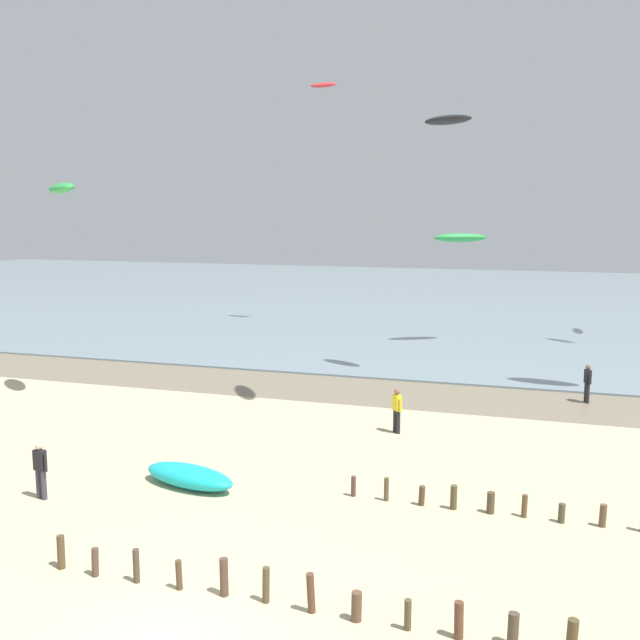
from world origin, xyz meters
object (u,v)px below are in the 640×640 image
object	(u,v)px
person_left_flank	(397,409)
kite_aloft_6	(62,188)
kite_aloft_5	(448,120)
kite_aloft_1	(460,238)
person_nearest_camera	(40,469)
kite_aloft_7	(323,85)
grounded_kite	(189,476)
person_mid_beach	(587,382)

from	to	relation	value
person_left_flank	kite_aloft_6	xyz separation A→B (m)	(-14.99, 0.80, 8.41)
kite_aloft_5	kite_aloft_1	bearing A→B (deg)	-60.35
person_nearest_camera	kite_aloft_7	xyz separation A→B (m)	(-1.40, 33.02, 16.09)
grounded_kite	kite_aloft_6	distance (m)	15.64
grounded_kite	kite_aloft_5	world-z (taller)	kite_aloft_5
grounded_kite	kite_aloft_5	bearing A→B (deg)	85.39
person_nearest_camera	grounded_kite	bearing A→B (deg)	30.17
kite_aloft_1	person_left_flank	bearing A→B (deg)	-117.72
person_left_flank	kite_aloft_7	bearing A→B (deg)	113.11
person_mid_beach	person_nearest_camera	bearing A→B (deg)	-134.47
person_nearest_camera	person_mid_beach	bearing A→B (deg)	45.53
person_left_flank	grounded_kite	bearing A→B (deg)	-124.79
grounded_kite	kite_aloft_5	distance (m)	21.46
kite_aloft_1	kite_aloft_6	bearing A→B (deg)	-156.81
person_mid_beach	grounded_kite	distance (m)	18.54
grounded_kite	kite_aloft_6	bearing A→B (deg)	154.56
kite_aloft_5	kite_aloft_6	distance (m)	17.99
person_mid_beach	kite_aloft_5	bearing A→B (deg)	157.94
person_nearest_camera	kite_aloft_5	distance (m)	24.00
kite_aloft_1	kite_aloft_7	xyz separation A→B (m)	(-10.20, 4.49, 10.29)
kite_aloft_5	kite_aloft_6	world-z (taller)	kite_aloft_5
person_nearest_camera	grounded_kite	distance (m)	4.31
person_mid_beach	kite_aloft_5	size ratio (longest dim) A/B	0.64
kite_aloft_7	person_nearest_camera	bearing A→B (deg)	100.57
person_left_flank	kite_aloft_7	distance (m)	30.34
person_left_flank	kite_aloft_6	bearing A→B (deg)	176.95
person_mid_beach	person_left_flank	xyz separation A→B (m)	(-7.14, -6.78, 0.00)
grounded_kite	person_nearest_camera	bearing A→B (deg)	-136.50
person_mid_beach	grounded_kite	xyz separation A→B (m)	(-12.15, -13.99, -0.60)
kite_aloft_1	kite_aloft_5	xyz separation A→B (m)	(0.29, -9.66, 5.93)
person_mid_beach	grounded_kite	bearing A→B (deg)	-130.97
person_mid_beach	kite_aloft_6	xyz separation A→B (m)	(-22.13, -5.98, 8.41)
person_left_flank	grounded_kite	world-z (taller)	person_left_flank
person_nearest_camera	grounded_kite	world-z (taller)	person_nearest_camera
grounded_kite	kite_aloft_7	world-z (taller)	kite_aloft_7
person_nearest_camera	grounded_kite	size ratio (longest dim) A/B	0.53
person_mid_beach	kite_aloft_5	xyz separation A→B (m)	(-6.74, 2.73, 11.72)
kite_aloft_6	kite_aloft_7	distance (m)	24.61
kite_aloft_5	person_nearest_camera	bearing A→B (deg)	92.15
person_nearest_camera	kite_aloft_6	size ratio (longest dim) A/B	0.61
grounded_kite	kite_aloft_1	world-z (taller)	kite_aloft_1
grounded_kite	person_left_flank	bearing A→B (deg)	68.54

